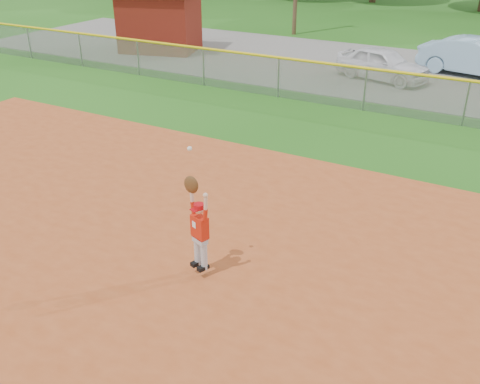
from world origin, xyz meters
name	(u,v)px	position (x,y,z in m)	size (l,w,h in m)	color
ground	(216,242)	(0.00, 0.00, 0.00)	(120.00, 120.00, 0.00)	#225E15
clay_infield	(121,326)	(0.00, -3.00, 0.02)	(24.00, 16.00, 0.04)	#A8471E
parking_strip	(404,73)	(0.00, 16.00, 0.01)	(44.00, 10.00, 0.03)	slate
car_white_a	(383,64)	(-0.58, 14.29, 0.70)	(1.58, 3.93, 1.34)	white
car_blue	(476,57)	(2.69, 16.97, 0.80)	(1.63, 4.67, 1.54)	#95C0DF
utility_shed	(160,20)	(-12.13, 14.46, 1.56)	(4.81, 4.19, 3.06)	#63170E
outfield_fence	(365,86)	(0.00, 10.00, 0.88)	(40.06, 0.10, 1.55)	gray
ballplayer	(199,225)	(0.33, -1.11, 1.09)	(0.59, 0.36, 2.37)	silver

